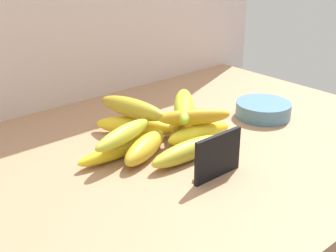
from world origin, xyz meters
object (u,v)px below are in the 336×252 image
(banana_3, at_px, (187,151))
(banana_7, at_px, (124,135))
(banana_6, at_px, (184,106))
(fruit_bowl, at_px, (263,110))
(banana_8, at_px, (132,108))
(banana_2, at_px, (145,147))
(banana_5, at_px, (199,133))
(chalkboard_sign, at_px, (218,157))
(banana_4, at_px, (136,126))
(banana_1, at_px, (121,149))
(banana_9, at_px, (195,117))
(banana_0, at_px, (185,122))

(banana_3, height_order, banana_7, banana_7)
(banana_3, bearing_deg, banana_6, 50.18)
(fruit_bowl, height_order, banana_8, banana_8)
(banana_6, distance_m, banana_7, 0.18)
(banana_2, height_order, banana_6, banana_6)
(banana_5, bearing_deg, chalkboard_sign, -121.85)
(banana_7, distance_m, banana_8, 0.11)
(fruit_bowl, height_order, banana_4, banana_4)
(banana_1, xyz_separation_m, banana_3, (0.09, -0.10, 0.00))
(banana_3, relative_size, banana_5, 1.16)
(chalkboard_sign, distance_m, banana_5, 0.15)
(banana_5, xyz_separation_m, banana_9, (-0.01, 0.01, 0.04))
(banana_0, relative_size, banana_1, 0.89)
(banana_1, bearing_deg, banana_2, -44.99)
(banana_4, bearing_deg, banana_8, 115.54)
(banana_3, distance_m, banana_6, 0.15)
(banana_9, bearing_deg, banana_2, 173.68)
(chalkboard_sign, xyz_separation_m, banana_3, (0.00, 0.08, -0.02))
(chalkboard_sign, xyz_separation_m, banana_0, (0.10, 0.19, -0.02))
(banana_1, xyz_separation_m, banana_9, (0.16, -0.05, 0.04))
(banana_0, distance_m, banana_1, 0.19)
(banana_5, distance_m, banana_6, 0.08)
(banana_2, distance_m, banana_9, 0.13)
(banana_6, relative_size, banana_7, 1.17)
(chalkboard_sign, xyz_separation_m, fruit_bowl, (0.30, 0.13, -0.02))
(banana_9, bearing_deg, banana_3, -143.66)
(banana_4, bearing_deg, banana_1, -143.39)
(fruit_bowl, xyz_separation_m, banana_1, (-0.38, 0.05, -0.00))
(banana_0, distance_m, banana_7, 0.19)
(banana_2, distance_m, banana_3, 0.08)
(banana_5, height_order, banana_7, banana_7)
(fruit_bowl, distance_m, banana_2, 0.35)
(chalkboard_sign, xyz_separation_m, banana_8, (-0.00, 0.25, 0.02))
(banana_3, distance_m, banana_7, 0.13)
(banana_1, distance_m, banana_9, 0.17)
(banana_6, xyz_separation_m, banana_9, (-0.03, -0.06, -0.00))
(banana_1, xyz_separation_m, banana_6, (0.18, 0.01, 0.04))
(chalkboard_sign, relative_size, banana_2, 0.73)
(banana_1, height_order, banana_3, banana_3)
(banana_1, height_order, banana_8, banana_8)
(banana_4, height_order, banana_5, banana_4)
(chalkboard_sign, relative_size, banana_5, 0.71)
(banana_0, height_order, banana_3, banana_3)
(banana_7, height_order, banana_8, banana_8)
(banana_0, height_order, banana_6, banana_6)
(banana_6, bearing_deg, banana_0, -23.01)
(banana_0, xyz_separation_m, banana_7, (-0.18, -0.02, 0.03))
(banana_1, xyz_separation_m, banana_8, (0.08, 0.07, 0.05))
(banana_7, relative_size, banana_8, 0.93)
(banana_3, xyz_separation_m, banana_9, (0.07, 0.05, 0.04))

